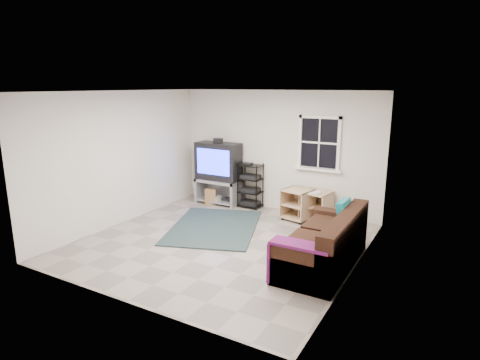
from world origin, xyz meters
The scene contains 8 objects.
room centered at (0.95, 2.27, 1.48)m, with size 4.60×4.62×4.60m.
tv_unit centered at (-1.33, 2.02, 0.84)m, with size 1.04×0.52×1.53m.
av_rack centered at (-0.54, 2.10, 0.44)m, with size 0.51×0.37×1.01m.
side_table_left centered at (0.71, 1.85, 0.34)m, with size 0.64×0.64×0.63m.
side_table_right centered at (1.04, 2.01, 0.34)m, with size 0.60×0.60×0.62m.
sofa centered at (1.86, -0.01, 0.33)m, with size 0.90×2.02×0.92m.
shag_rug centered at (-0.52, 0.57, 0.01)m, with size 1.59×2.18×0.03m, color #311E16.
paper_bag centered at (-1.45, 1.85, 0.18)m, with size 0.25×0.16×0.36m, color #9B7445.
Camera 1 is at (3.54, -5.60, 2.70)m, focal length 30.00 mm.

